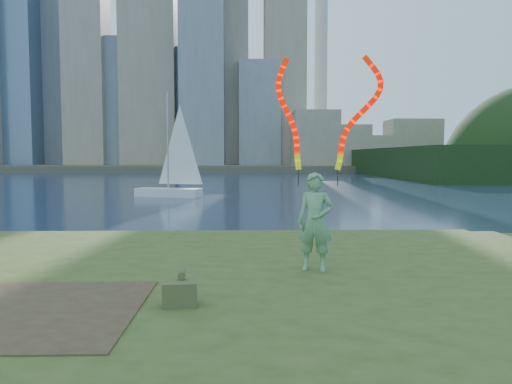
{
  "coord_description": "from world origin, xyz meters",
  "views": [
    {
      "loc": [
        0.8,
        -9.73,
        2.85
      ],
      "look_at": [
        1.07,
        1.0,
        2.08
      ],
      "focal_mm": 35.0,
      "sensor_mm": 36.0,
      "label": 1
    }
  ],
  "objects": [
    {
      "name": "canvas_bag",
      "position": [
        -0.08,
        -2.97,
        0.98
      ],
      "size": [
        0.5,
        0.57,
        0.45
      ],
      "rotation": [
        0.0,
        0.0,
        0.11
      ],
      "color": "brown",
      "rests_on": "grassy_knoll"
    },
    {
      "name": "ground",
      "position": [
        0.0,
        0.0,
        0.0
      ],
      "size": [
        320.0,
        320.0,
        0.0
      ],
      "primitive_type": "plane",
      "color": "#1A2742",
      "rests_on": "ground"
    },
    {
      "name": "woman_with_ribbons",
      "position": [
        2.1,
        -0.88,
        2.19
      ],
      "size": [
        2.03,
        0.7,
        4.13
      ],
      "rotation": [
        0.0,
        0.0,
        -0.28
      ],
      "color": "#106A22",
      "rests_on": "grassy_knoll"
    },
    {
      "name": "far_shore",
      "position": [
        0.0,
        95.0,
        0.6
      ],
      "size": [
        320.0,
        40.0,
        1.2
      ],
      "primitive_type": "cube",
      "color": "#4B4637",
      "rests_on": "ground"
    },
    {
      "name": "sailboat",
      "position": [
        -4.25,
        25.39,
        1.27
      ],
      "size": [
        4.89,
        2.7,
        7.38
      ],
      "rotation": [
        0.0,
        0.0,
        -0.28
      ],
      "color": "silver",
      "rests_on": "ground"
    },
    {
      "name": "grassy_knoll",
      "position": [
        0.0,
        -2.3,
        0.34
      ],
      "size": [
        20.0,
        18.0,
        0.8
      ],
      "color": "#3C4C1B",
      "rests_on": "ground"
    },
    {
      "name": "dirt_patch",
      "position": [
        -2.2,
        -3.2,
        0.81
      ],
      "size": [
        3.2,
        3.0,
        0.02
      ],
      "primitive_type": "cube",
      "color": "#47331E",
      "rests_on": "grassy_knoll"
    }
  ]
}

